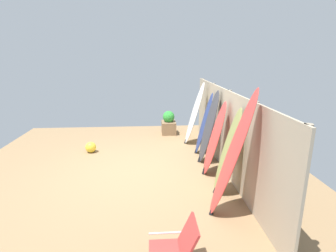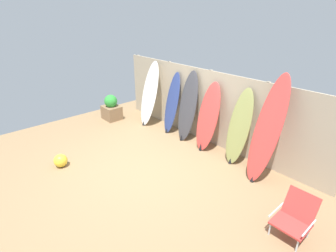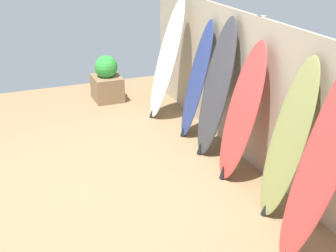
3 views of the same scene
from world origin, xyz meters
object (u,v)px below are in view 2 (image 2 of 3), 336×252
surfboard_charcoal_2 (188,107)px  surfboard_red_5 (268,130)px  surfboard_white_0 (149,94)px  beach_ball (61,161)px  surfboard_olive_4 (239,127)px  surfboard_red_3 (208,117)px  beach_chair (295,216)px  planter_box (111,109)px  surfboard_navy_1 (172,104)px

surfboard_charcoal_2 → surfboard_red_5: 2.20m
surfboard_white_0 → beach_ball: 3.02m
surfboard_olive_4 → surfboard_red_5: (0.69, -0.13, 0.22)m
surfboard_charcoal_2 → surfboard_red_3: bearing=-2.2°
surfboard_olive_4 → surfboard_red_3: bearing=-177.4°
surfboard_olive_4 → beach_chair: size_ratio=2.55×
surfboard_red_5 → surfboard_red_3: bearing=176.5°
surfboard_red_5 → planter_box: size_ratio=2.73×
surfboard_white_0 → beach_chair: 4.83m
surfboard_red_3 → planter_box: surfboard_red_3 is taller
surfboard_navy_1 → beach_chair: (3.87, -1.10, -0.47)m
surfboard_navy_1 → surfboard_olive_4: bearing=0.1°
planter_box → beach_chair: bearing=-3.2°
surfboard_navy_1 → beach_chair: size_ratio=2.51×
surfboard_olive_4 → beach_chair: (1.78, -1.10, -0.49)m
surfboard_white_0 → surfboard_olive_4: size_ratio=1.10×
surfboard_red_3 → surfboard_white_0: bearing=-177.9°
planter_box → surfboard_white_0: bearing=32.8°
surfboard_red_5 → surfboard_navy_1: bearing=177.4°
surfboard_white_0 → surfboard_red_3: 2.09m
surfboard_olive_4 → surfboard_navy_1: bearing=-179.9°
surfboard_white_0 → planter_box: bearing=-147.2°
surfboard_olive_4 → beach_ball: size_ratio=5.81×
surfboard_white_0 → surfboard_red_5: 3.60m
surfboard_charcoal_2 → planter_box: surfboard_charcoal_2 is taller
surfboard_white_0 → surfboard_navy_1: size_ratio=1.11×
planter_box → surfboard_olive_4: bearing=11.2°
surfboard_olive_4 → beach_ball: (-2.35, -2.99, -0.67)m
surfboard_white_0 → surfboard_olive_4: bearing=2.2°
surfboard_red_3 → planter_box: (-3.13, -0.74, -0.46)m
surfboard_navy_1 → beach_ball: 3.07m
surfboard_olive_4 → beach_chair: bearing=-31.7°
beach_ball → planter_box: bearing=125.9°
surfboard_navy_1 → surfboard_charcoal_2: surfboard_charcoal_2 is taller
surfboard_white_0 → surfboard_olive_4: surfboard_white_0 is taller
surfboard_white_0 → surfboard_red_3: size_ratio=1.11×
planter_box → beach_ball: bearing=-54.1°
planter_box → beach_ball: 2.73m
surfboard_olive_4 → planter_box: 4.05m
surfboard_navy_1 → surfboard_charcoal_2: size_ratio=0.92×
surfboard_white_0 → beach_chair: (4.69, -0.99, -0.57)m
beach_chair → planter_box: (-5.73, 0.32, 0.01)m
surfboard_charcoal_2 → surfboard_red_3: 0.68m
beach_chair → beach_ball: (-4.13, -1.89, -0.18)m
surfboard_white_0 → surfboard_navy_1: 0.83m
surfboard_white_0 → planter_box: size_ratio=2.36×
surfboard_olive_4 → surfboard_white_0: bearing=-177.8°
surfboard_red_3 → planter_box: 3.25m
surfboard_white_0 → surfboard_red_3: bearing=2.1°
surfboard_charcoal_2 → surfboard_red_3: (0.68, -0.03, -0.07)m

